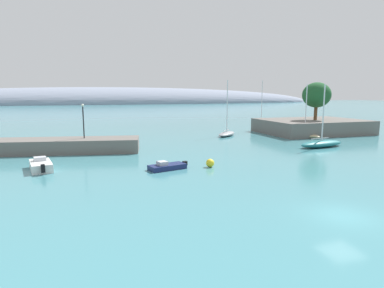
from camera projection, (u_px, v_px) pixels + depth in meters
water at (343, 216)px, 21.14m from camera, size 600.00×600.00×0.00m
shore_outcrop at (312, 126)px, 65.22m from camera, size 19.45×14.22×2.67m
tree_clump_shore at (317, 95)px, 63.45m from camera, size 5.40×5.40×7.28m
breakwater_rocks at (45, 146)px, 43.41m from camera, size 24.92×9.38×1.83m
distant_ridge at (111, 104)px, 255.20m from camera, size 359.83×58.32×25.22m
sailboat_sand_near_shore at (305, 135)px, 58.63m from camera, size 3.90×6.36×9.36m
sailboat_grey_mid_mooring at (227, 133)px, 60.82m from camera, size 5.80×5.93×10.22m
sailboat_teal_outer_mooring at (321, 143)px, 48.09m from camera, size 7.98×3.42×9.14m
sailboat_yellow_end_of_line at (261, 127)px, 70.37m from camera, size 5.98×3.65×10.51m
motorboat_white_foreground at (41, 166)px, 33.63m from camera, size 2.72×4.81×1.28m
motorboat_navy_alongside_breakwater at (167, 166)px, 33.99m from camera, size 4.41×2.59×0.92m
mooring_buoy_yellow at (210, 163)px, 35.02m from camera, size 0.89×0.89×0.89m
harbor_lamp_post at (83, 117)px, 43.66m from camera, size 0.36×0.36×4.61m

